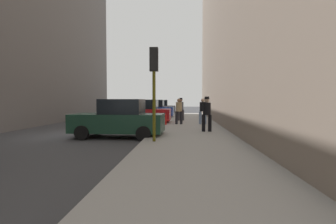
# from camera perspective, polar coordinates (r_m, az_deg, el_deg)

# --- Properties ---
(ground_plane) EXTENTS (120.00, 120.00, 0.00)m
(ground_plane) POSITION_cam_1_polar(r_m,az_deg,el_deg) (14.01, -20.46, -4.73)
(ground_plane) COLOR #38383A
(sidewalk) EXTENTS (4.00, 40.00, 0.15)m
(sidewalk) POSITION_cam_1_polar(r_m,az_deg,el_deg) (12.83, 4.98, -4.89)
(sidewalk) COLOR gray
(sidewalk) RESTS_ON ground_plane
(parked_dark_green_sedan) EXTENTS (4.27, 2.19, 1.79)m
(parked_dark_green_sedan) POSITION_cam_1_polar(r_m,az_deg,el_deg) (12.40, -10.58, -1.59)
(parked_dark_green_sedan) COLOR #193828
(parked_dark_green_sedan) RESTS_ON ground_plane
(parked_red_hatchback) EXTENTS (4.24, 2.13, 1.79)m
(parked_red_hatchback) POSITION_cam_1_polar(r_m,az_deg,el_deg) (19.20, -5.64, -0.11)
(parked_red_hatchback) COLOR #B2191E
(parked_red_hatchback) RESTS_ON ground_plane
(parked_blue_sedan) EXTENTS (4.25, 2.15, 1.79)m
(parked_blue_sedan) POSITION_cam_1_polar(r_m,az_deg,el_deg) (25.31, -3.49, 0.54)
(parked_blue_sedan) COLOR navy
(parked_blue_sedan) RESTS_ON ground_plane
(parked_gray_coupe) EXTENTS (4.22, 2.10, 1.79)m
(parked_gray_coupe) POSITION_cam_1_polar(r_m,az_deg,el_deg) (31.89, -2.09, 0.95)
(parked_gray_coupe) COLOR slate
(parked_gray_coupe) RESTS_ON ground_plane
(fire_hydrant) EXTENTS (0.42, 0.22, 0.70)m
(fire_hydrant) POSITION_cam_1_polar(r_m,az_deg,el_deg) (17.12, -0.65, -1.60)
(fire_hydrant) COLOR red
(fire_hydrant) RESTS_ON sidewalk
(traffic_light) EXTENTS (0.32, 0.32, 3.60)m
(traffic_light) POSITION_cam_1_polar(r_m,az_deg,el_deg) (10.15, -3.07, 8.33)
(traffic_light) COLOR #514C0F
(traffic_light) RESTS_ON sidewalk
(pedestrian_with_beanie) EXTENTS (0.52, 0.44, 1.78)m
(pedestrian_with_beanie) POSITION_cam_1_polar(r_m,az_deg,el_deg) (20.68, 2.84, 0.89)
(pedestrian_with_beanie) COLOR #333338
(pedestrian_with_beanie) RESTS_ON sidewalk
(pedestrian_in_tan_coat) EXTENTS (0.52, 0.46, 1.71)m
(pedestrian_in_tan_coat) POSITION_cam_1_polar(r_m,az_deg,el_deg) (17.48, 2.39, 0.48)
(pedestrian_in_tan_coat) COLOR black
(pedestrian_in_tan_coat) RESTS_ON sidewalk
(pedestrian_with_fedora) EXTENTS (0.51, 0.42, 1.78)m
(pedestrian_with_fedora) POSITION_cam_1_polar(r_m,az_deg,el_deg) (13.42, 8.44, -0.04)
(pedestrian_with_fedora) COLOR black
(pedestrian_with_fedora) RESTS_ON sidewalk
(pedestrian_in_jeans) EXTENTS (0.53, 0.49, 1.71)m
(pedestrian_in_jeans) POSITION_cam_1_polar(r_m,az_deg,el_deg) (17.67, 7.56, 0.48)
(pedestrian_in_jeans) COLOR #728CB2
(pedestrian_in_jeans) RESTS_ON sidewalk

